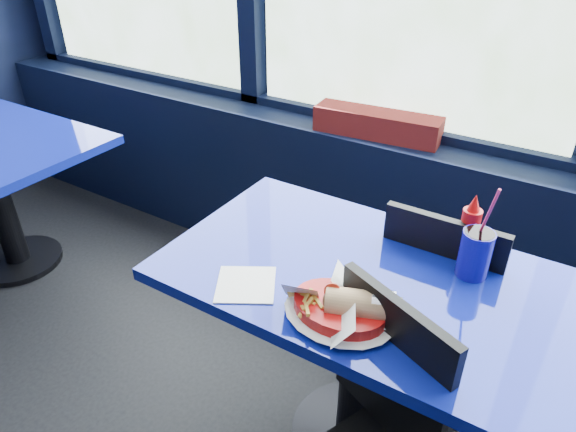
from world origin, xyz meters
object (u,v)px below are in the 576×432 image
object	(u,v)px
near_table	(363,320)
food_basket	(342,308)
planter_box	(377,124)
ketchup_bottle	(469,229)
chair_near_back	(440,295)
soda_cup	(475,253)

from	to	relation	value
near_table	food_basket	bearing A→B (deg)	-84.92
planter_box	ketchup_bottle	xyz separation A→B (m)	(0.57, -0.61, -0.01)
ketchup_bottle	chair_near_back	bearing A→B (deg)	125.50
chair_near_back	planter_box	size ratio (longest dim) A/B	1.59
planter_box	chair_near_back	bearing A→B (deg)	-51.61
near_table	ketchup_bottle	world-z (taller)	ketchup_bottle
soda_cup	near_table	bearing A→B (deg)	-148.53
near_table	planter_box	distance (m)	0.97
near_table	chair_near_back	xyz separation A→B (m)	(0.15, 0.32, -0.07)
near_table	ketchup_bottle	size ratio (longest dim) A/B	5.68
food_basket	soda_cup	world-z (taller)	soda_cup
chair_near_back	soda_cup	size ratio (longest dim) A/B	2.87
near_table	ketchup_bottle	distance (m)	0.42
planter_box	soda_cup	bearing A→B (deg)	-54.14
chair_near_back	ketchup_bottle	bearing A→B (deg)	125.57
near_table	chair_near_back	size ratio (longest dim) A/B	1.37
planter_box	food_basket	size ratio (longest dim) A/B	1.98
food_basket	soda_cup	bearing A→B (deg)	61.21
chair_near_back	food_basket	distance (m)	0.62
near_table	soda_cup	world-z (taller)	soda_cup
near_table	chair_near_back	distance (m)	0.36
planter_box	food_basket	world-z (taller)	planter_box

